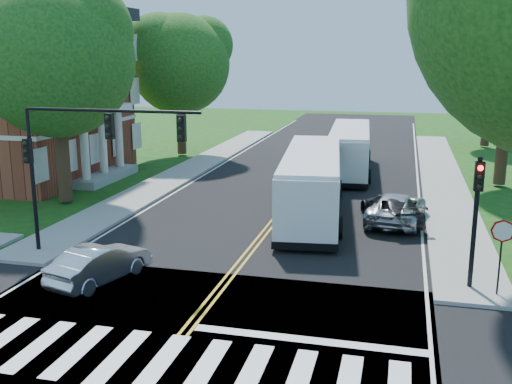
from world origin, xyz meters
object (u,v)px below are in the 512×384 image
(signal_ne, at_px, (476,206))
(bus_follow, at_px, (350,149))
(bus_lead, at_px, (312,182))
(suv, at_px, (396,208))
(hatchback, at_px, (100,263))
(signal_nw, at_px, (84,147))
(dark_sedan, at_px, (391,209))

(signal_ne, xyz_separation_m, bus_follow, (-5.85, 19.76, -1.37))
(bus_lead, bearing_deg, suv, 168.30)
(bus_lead, relative_size, suv, 2.46)
(bus_lead, distance_m, bus_follow, 11.47)
(bus_follow, bearing_deg, hatchback, 69.64)
(hatchback, height_order, suv, suv)
(signal_nw, bearing_deg, bus_lead, 48.35)
(signal_ne, distance_m, dark_sedan, 8.66)
(bus_follow, bearing_deg, signal_ne, 102.89)
(signal_nw, relative_size, suv, 1.42)
(bus_follow, height_order, hatchback, bus_follow)
(signal_nw, xyz_separation_m, suv, (11.49, 7.94, -3.67))
(dark_sedan, bearing_deg, bus_follow, -95.86)
(bus_lead, xyz_separation_m, hatchback, (-5.81, -10.50, -1.01))
(hatchback, xyz_separation_m, suv, (9.90, 10.12, 0.04))
(signal_ne, xyz_separation_m, suv, (-2.56, 7.93, -2.25))
(signal_nw, bearing_deg, suv, 34.64)
(suv, distance_m, dark_sedan, 0.24)
(signal_ne, height_order, bus_follow, signal_ne)
(bus_follow, xyz_separation_m, dark_sedan, (3.06, -11.88, -0.90))
(suv, bearing_deg, bus_follow, -67.08)
(signal_ne, bearing_deg, dark_sedan, 109.50)
(hatchback, bearing_deg, bus_lead, -102.78)
(signal_ne, distance_m, hatchback, 12.85)
(signal_nw, distance_m, hatchback, 4.59)
(dark_sedan, bearing_deg, bus_lead, -26.85)
(bus_follow, bearing_deg, signal_nw, 63.86)
(hatchback, bearing_deg, suv, -118.21)
(signal_ne, relative_size, dark_sedan, 0.93)
(signal_ne, distance_m, bus_follow, 20.65)
(bus_lead, height_order, hatchback, bus_lead)
(bus_follow, distance_m, dark_sedan, 12.30)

